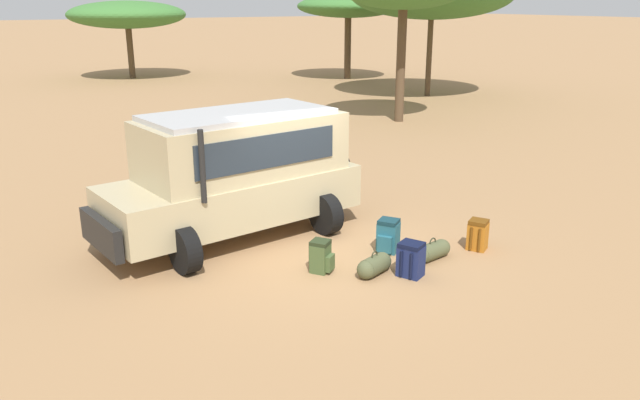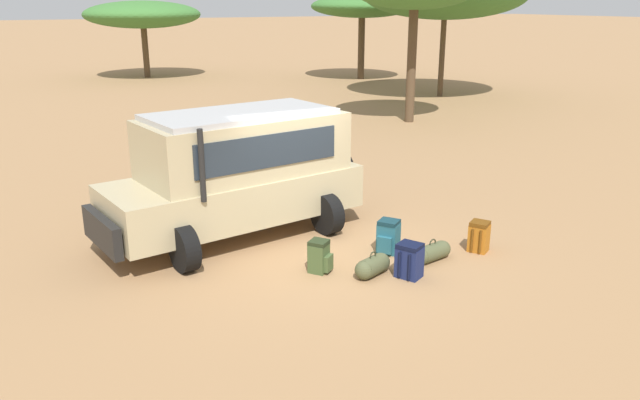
% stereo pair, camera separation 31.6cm
% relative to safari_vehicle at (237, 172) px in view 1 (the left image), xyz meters
% --- Properties ---
extents(ground_plane, '(320.00, 320.00, 0.00)m').
position_rel_safari_vehicle_xyz_m(ground_plane, '(0.94, -1.64, -1.29)').
color(ground_plane, '#9E754C').
extents(safari_vehicle, '(5.47, 3.21, 2.44)m').
position_rel_safari_vehicle_xyz_m(safari_vehicle, '(0.00, 0.00, 0.00)').
color(safari_vehicle, tan).
rests_on(safari_vehicle, ground_plane).
extents(backpack_beside_front_wheel, '(0.52, 0.50, 0.59)m').
position_rel_safari_vehicle_xyz_m(backpack_beside_front_wheel, '(1.79, -3.18, -1.00)').
color(backpack_beside_front_wheel, navy).
rests_on(backpack_beside_front_wheel, ground_plane).
extents(backpack_cluster_center, '(0.43, 0.45, 0.56)m').
position_rel_safari_vehicle_xyz_m(backpack_cluster_center, '(0.56, -2.30, -1.02)').
color(backpack_cluster_center, '#42562D').
rests_on(backpack_cluster_center, ground_plane).
extents(backpack_near_rear_wheel, '(0.48, 0.45, 0.57)m').
position_rel_safari_vehicle_xyz_m(backpack_near_rear_wheel, '(3.59, -2.84, -1.01)').
color(backpack_near_rear_wheel, '#B26619').
rests_on(backpack_near_rear_wheel, ground_plane).
extents(backpack_outermost, '(0.50, 0.49, 0.62)m').
position_rel_safari_vehicle_xyz_m(backpack_outermost, '(2.06, -2.13, -0.99)').
color(backpack_outermost, '#235B6B').
rests_on(backpack_outermost, ground_plane).
extents(duffel_bag_low_black_case, '(0.82, 0.40, 0.41)m').
position_rel_safari_vehicle_xyz_m(duffel_bag_low_black_case, '(2.55, -2.81, -1.14)').
color(duffel_bag_low_black_case, '#4C5133').
rests_on(duffel_bag_low_black_case, ground_plane).
extents(duffel_bag_soft_canvas, '(0.75, 0.48, 0.43)m').
position_rel_safari_vehicle_xyz_m(duffel_bag_soft_canvas, '(1.28, -2.85, -1.13)').
color(duffel_bag_soft_canvas, '#4C5133').
rests_on(duffel_bag_soft_canvas, ground_plane).
extents(acacia_tree_far_left, '(6.74, 6.40, 4.42)m').
position_rel_safari_vehicle_xyz_m(acacia_tree_far_left, '(4.47, 27.57, 2.33)').
color(acacia_tree_far_left, brown).
rests_on(acacia_tree_far_left, ground_plane).
extents(acacia_tree_right_mid, '(5.77, 6.23, 4.75)m').
position_rel_safari_vehicle_xyz_m(acacia_tree_right_mid, '(15.49, 20.98, 2.79)').
color(acacia_tree_right_mid, brown).
rests_on(acacia_tree_right_mid, ground_plane).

